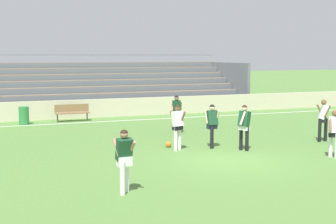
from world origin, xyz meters
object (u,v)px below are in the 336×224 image
(trash_bin, at_px, (24,116))
(player_dark_on_ball, at_px, (124,156))
(player_dark_overlapping, at_px, (212,122))
(player_white_dropping_back, at_px, (334,130))
(bleacher_stand, at_px, (72,86))
(player_dark_trailing_run, at_px, (177,111))
(player_white_deep_cover, at_px, (323,116))
(soccer_ball, at_px, (168,144))
(bench_far_left, at_px, (72,111))
(player_white_pressing_high, at_px, (178,123))
(player_dark_challenging, at_px, (244,123))

(trash_bin, bearing_deg, player_dark_on_ball, -83.63)
(player_dark_overlapping, height_order, player_white_dropping_back, player_dark_overlapping)
(bleacher_stand, xyz_separation_m, player_dark_trailing_run, (2.87, -10.61, -0.53))
(player_white_deep_cover, relative_size, soccer_ball, 7.80)
(trash_bin, bearing_deg, player_dark_trailing_run, -40.76)
(bench_far_left, height_order, player_dark_trailing_run, player_dark_trailing_run)
(bleacher_stand, xyz_separation_m, player_white_pressing_high, (1.51, -14.11, -0.55))
(player_white_pressing_high, distance_m, player_white_deep_cover, 6.18)
(bleacher_stand, distance_m, player_dark_on_ball, 18.81)
(player_dark_on_ball, bearing_deg, trash_bin, 96.37)
(player_dark_challenging, bearing_deg, bleacher_stand, 104.13)
(bleacher_stand, bearing_deg, player_white_pressing_high, -83.90)
(bench_far_left, relative_size, player_white_deep_cover, 1.05)
(player_dark_challenging, bearing_deg, player_dark_overlapping, 134.15)
(player_white_pressing_high, xyz_separation_m, player_white_deep_cover, (6.17, -0.42, 0.02))
(trash_bin, height_order, soccer_ball, trash_bin)
(trash_bin, relative_size, soccer_ball, 4.12)
(player_white_dropping_back, bearing_deg, bench_far_left, 119.24)
(bench_far_left, relative_size, player_white_pressing_high, 1.07)
(bench_far_left, bearing_deg, soccer_ball, -75.30)
(bleacher_stand, height_order, bench_far_left, bleacher_stand)
(player_white_pressing_high, xyz_separation_m, soccer_ball, (-0.10, 0.67, -0.90))
(player_white_dropping_back, height_order, player_dark_trailing_run, player_dark_trailing_run)
(trash_bin, xyz_separation_m, player_dark_on_ball, (1.50, -13.41, 0.52))
(bleacher_stand, xyz_separation_m, player_dark_on_ball, (-1.79, -18.71, -0.59))
(bench_far_left, height_order, player_dark_challenging, player_dark_challenging)
(trash_bin, bearing_deg, player_dark_overlapping, -54.87)
(bench_far_left, bearing_deg, player_dark_on_ball, -94.05)
(trash_bin, bearing_deg, bench_far_left, 7.57)
(trash_bin, xyz_separation_m, player_white_deep_cover, (10.96, -9.23, 0.57))
(player_dark_challenging, height_order, player_white_dropping_back, player_dark_challenging)
(player_white_pressing_high, bearing_deg, soccer_ball, 98.59)
(player_white_deep_cover, distance_m, player_dark_trailing_run, 6.20)
(bleacher_stand, bearing_deg, soccer_ball, -84.03)
(player_dark_challenging, distance_m, player_dark_trailing_run, 4.48)
(player_dark_overlapping, distance_m, soccer_ball, 1.86)
(bench_far_left, relative_size, player_dark_trailing_run, 1.05)
(bench_far_left, xyz_separation_m, player_white_deep_cover, (8.49, -9.56, 0.48))
(player_dark_overlapping, relative_size, player_dark_trailing_run, 0.96)
(player_white_pressing_high, bearing_deg, player_dark_challenging, -21.37)
(player_dark_challenging, bearing_deg, player_dark_trailing_run, 101.65)
(bench_far_left, relative_size, trash_bin, 1.99)
(player_dark_overlapping, bearing_deg, player_white_pressing_high, -179.80)
(player_dark_challenging, relative_size, player_white_deep_cover, 0.98)
(bleacher_stand, bearing_deg, player_white_dropping_back, -70.70)
(player_dark_overlapping, bearing_deg, soccer_ball, 156.19)
(player_white_deep_cover, bearing_deg, player_dark_challenging, -173.19)
(bench_far_left, relative_size, player_white_dropping_back, 1.10)
(bleacher_stand, xyz_separation_m, soccer_ball, (1.41, -13.44, -1.45))
(trash_bin, height_order, player_white_pressing_high, player_white_pressing_high)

